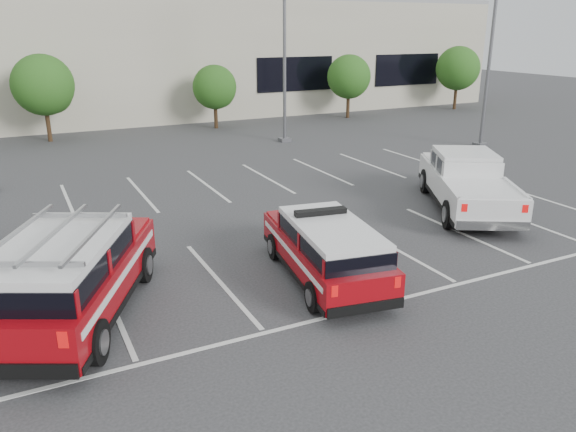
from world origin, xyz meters
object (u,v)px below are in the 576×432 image
object	(u,v)px
tree_mid_left	(45,87)
tree_far_right	(458,70)
light_pole_right	(491,48)
fire_chief_suv	(326,254)
convention_building	(106,48)
light_pole_mid	(285,47)
tree_mid_right	(216,89)
tree_right	(350,78)
white_pickup	(466,187)
ladder_suv	(71,282)

from	to	relation	value
tree_mid_left	tree_far_right	distance (m)	30.00
light_pole_right	fire_chief_suv	world-z (taller)	light_pole_right
tree_far_right	light_pole_right	bearing A→B (deg)	-127.04
convention_building	light_pole_mid	size ratio (longest dim) A/B	5.86
tree_mid_left	light_pole_right	xyz separation A→B (m)	(20.91, -12.05, 2.14)
tree_mid_right	light_pole_mid	world-z (taller)	light_pole_mid
fire_chief_suv	tree_right	bearing A→B (deg)	65.58
white_pickup	tree_mid_right	bearing A→B (deg)	125.61
convention_building	tree_far_right	distance (m)	26.83
convention_building	tree_mid_left	bearing A→B (deg)	-117.40
tree_mid_left	tree_far_right	bearing A→B (deg)	0.00
convention_building	light_pole_right	world-z (taller)	convention_building
white_pickup	tree_right	bearing A→B (deg)	98.24
convention_building	tree_mid_right	bearing A→B (deg)	-63.43
convention_building	tree_mid_right	size ratio (longest dim) A/B	15.04
convention_building	tree_mid_right	xyz separation A→B (m)	(4.91, -9.82, -2.22)
tree_mid_right	fire_chief_suv	distance (m)	23.81
tree_mid_left	ladder_suv	world-z (taller)	tree_mid_left
tree_far_right	fire_chief_suv	size ratio (longest dim) A/B	0.91
tree_right	convention_building	bearing A→B (deg)	146.63
tree_mid_left	tree_right	world-z (taller)	tree_mid_left
fire_chief_suv	ladder_suv	size ratio (longest dim) A/B	0.86
tree_right	fire_chief_suv	distance (m)	27.82
tree_mid_right	ladder_suv	distance (m)	25.20
tree_right	ladder_suv	size ratio (longest dim) A/B	0.71
tree_far_right	ladder_suv	size ratio (longest dim) A/B	0.78
fire_chief_suv	ladder_suv	xyz separation A→B (m)	(-6.03, 0.69, 0.18)
tree_far_right	fire_chief_suv	distance (m)	34.37
tree_mid_right	fire_chief_suv	xyz separation A→B (m)	(-5.30, -23.14, -1.77)
tree_right	tree_mid_right	bearing A→B (deg)	-180.00
fire_chief_suv	white_pickup	bearing A→B (deg)	30.70
white_pickup	ladder_suv	xyz separation A→B (m)	(-13.52, -2.29, 0.12)
tree_right	light_pole_mid	world-z (taller)	light_pole_mid
tree_mid_right	tree_right	world-z (taller)	tree_right
tree_far_right	light_pole_mid	distance (m)	19.19
light_pole_mid	fire_chief_suv	world-z (taller)	light_pole_mid
tree_mid_right	light_pole_mid	bearing A→B (deg)	-72.48
light_pole_mid	tree_mid_right	bearing A→B (deg)	107.52
tree_mid_left	white_pickup	xyz separation A→B (m)	(12.20, -20.17, -2.25)
fire_chief_suv	ladder_suv	world-z (taller)	ladder_suv
convention_building	light_pole_mid	bearing A→B (deg)	-66.74
light_pole_mid	light_pole_right	world-z (taller)	same
tree_right	white_pickup	world-z (taller)	tree_right
white_pickup	light_pole_right	bearing A→B (deg)	72.38
light_pole_right	fire_chief_suv	distance (m)	20.14
tree_mid_left	light_pole_right	size ratio (longest dim) A/B	0.47
tree_mid_left	fire_chief_suv	distance (m)	23.73
tree_mid_right	convention_building	bearing A→B (deg)	116.57
tree_far_right	white_pickup	xyz separation A→B (m)	(-17.80, -20.17, -2.25)
tree_mid_right	tree_far_right	world-z (taller)	tree_far_right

